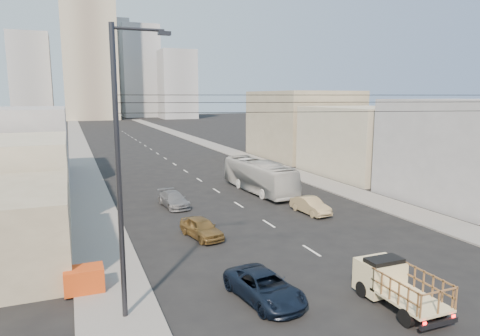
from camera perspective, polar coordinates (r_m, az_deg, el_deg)
ground at (r=20.94m, az=21.49°, el=-17.38°), size 420.00×420.00×0.00m
sidewalk_left at (r=83.85m, az=-20.70°, el=2.64°), size 3.50×180.00×0.12m
sidewalk_right at (r=87.48m, az=-5.12°, el=3.48°), size 3.50×180.00×0.12m
lane_dashes at (r=68.27m, az=-10.45°, el=1.61°), size 0.15×104.00×0.01m
flatbed_pickup at (r=20.84m, az=20.14°, el=-14.10°), size 1.95×4.41×1.90m
navy_pickup at (r=20.29m, az=3.29°, el=-15.56°), size 2.79×4.91×1.29m
city_bus at (r=41.73m, az=2.55°, el=-1.10°), size 3.27×11.24×3.09m
sedan_brown at (r=28.61m, az=-5.17°, el=-7.94°), size 2.37×4.19×1.34m
sedan_tan at (r=34.62m, az=9.37°, el=-4.95°), size 1.72×4.08×1.31m
sedan_grey at (r=36.65m, az=-8.85°, el=-4.17°), size 2.20×4.52×1.26m
streetlamp_left at (r=17.66m, az=-15.58°, el=0.02°), size 2.36×0.25×12.00m
overhead_wires at (r=19.88m, az=20.10°, el=8.16°), size 23.01×5.02×0.72m
crate_stack at (r=22.19m, az=-20.08°, el=-13.76°), size 1.80×1.20×1.14m
bldg_right_near at (r=42.52m, az=27.70°, el=2.04°), size 10.00×12.00×9.00m
bldg_right_mid at (r=52.98m, az=16.49°, el=3.47°), size 11.00×14.00×8.00m
bldg_right_far at (r=66.40m, az=8.30°, el=5.78°), size 12.00×16.00×10.00m
bldg_left_far at (r=52.97m, az=-28.54°, el=2.70°), size 12.00×16.00×8.00m
high_rise_tower at (r=184.74m, az=-19.55°, el=15.47°), size 20.00×20.00×60.00m
midrise_ne at (r=201.07m, az=-13.17°, el=12.37°), size 16.00×16.00×40.00m
midrise_nw at (r=193.91m, az=-26.08°, el=10.89°), size 15.00×15.00×34.00m
midrise_back at (r=214.58m, az=-17.06°, el=12.55°), size 18.00×18.00×44.00m
midrise_east at (r=183.56m, az=-8.35°, el=10.94°), size 14.00×14.00×28.00m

